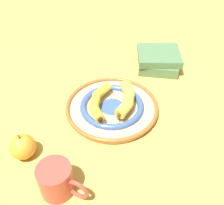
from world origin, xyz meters
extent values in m
plane|color=gold|center=(0.00, 0.00, 0.00)|extent=(2.80, 2.80, 0.00)
cylinder|color=tan|center=(-0.03, 0.01, 0.01)|extent=(0.30, 0.30, 0.01)
torus|color=#385699|center=(-0.03, 0.01, 0.02)|extent=(0.22, 0.22, 0.02)
cylinder|color=#385699|center=(-0.03, 0.01, 0.02)|extent=(0.08, 0.08, 0.00)
torus|color=#995B28|center=(-0.03, 0.01, 0.02)|extent=(0.32, 0.32, 0.01)
cylinder|color=yellow|center=(-0.02, -0.05, 0.04)|extent=(0.07, 0.05, 0.03)
cylinder|color=yellow|center=(0.02, -0.02, 0.04)|extent=(0.06, 0.07, 0.03)
cylinder|color=yellow|center=(0.04, 0.04, 0.04)|extent=(0.03, 0.06, 0.03)
sphere|color=yellow|center=(0.01, -0.04, 0.04)|extent=(0.03, 0.03, 0.03)
sphere|color=yellow|center=(0.04, 0.01, 0.04)|extent=(0.03, 0.03, 0.03)
cone|color=#472D19|center=(-0.05, -0.07, 0.04)|extent=(0.03, 0.03, 0.02)
sphere|color=black|center=(0.05, 0.07, 0.04)|extent=(0.02, 0.02, 0.02)
cylinder|color=yellow|center=(-0.04, 0.07, 0.05)|extent=(0.07, 0.06, 0.04)
cylinder|color=yellow|center=(-0.08, 0.03, 0.05)|extent=(0.06, 0.07, 0.04)
cylinder|color=yellow|center=(-0.10, -0.02, 0.05)|extent=(0.05, 0.06, 0.04)
sphere|color=yellow|center=(-0.06, 0.05, 0.05)|extent=(0.04, 0.04, 0.04)
sphere|color=yellow|center=(-0.09, 0.01, 0.05)|extent=(0.04, 0.04, 0.04)
cone|color=#472D19|center=(-0.02, 0.08, 0.05)|extent=(0.04, 0.04, 0.03)
sphere|color=black|center=(-0.11, -0.05, 0.05)|extent=(0.02, 0.02, 0.02)
cube|color=#4C754C|center=(-0.31, -0.13, 0.02)|extent=(0.21, 0.21, 0.04)
cube|color=white|center=(-0.32, -0.13, 0.02)|extent=(0.20, 0.19, 0.03)
cube|color=#4C754C|center=(-0.32, -0.14, 0.06)|extent=(0.22, 0.22, 0.03)
cube|color=white|center=(-0.32, -0.14, 0.06)|extent=(0.21, 0.20, 0.02)
cylinder|color=#B24238|center=(0.23, 0.21, 0.05)|extent=(0.09, 0.09, 0.09)
cylinder|color=#331C0F|center=(0.23, 0.21, 0.08)|extent=(0.07, 0.07, 0.01)
torus|color=#B24238|center=(0.19, 0.26, 0.05)|extent=(0.05, 0.06, 0.07)
sphere|color=gold|center=(0.28, 0.06, 0.04)|extent=(0.07, 0.07, 0.07)
cylinder|color=#4C3319|center=(0.28, 0.06, 0.08)|extent=(0.00, 0.00, 0.01)
camera|label=1|loc=(0.27, 0.59, 0.63)|focal=42.00mm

